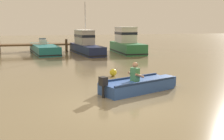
# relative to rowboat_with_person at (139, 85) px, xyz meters

# --- Properties ---
(ground_plane) EXTENTS (120.00, 120.00, 0.00)m
(ground_plane) POSITION_rel_rowboat_with_person_xyz_m (-1.12, -1.47, -0.25)
(ground_plane) COLOR #7A6B4C
(rowboat_with_person) EXTENTS (3.62, 2.13, 1.19)m
(rowboat_with_person) POSITION_rel_rowboat_with_person_xyz_m (0.00, 0.00, 0.00)
(rowboat_with_person) COLOR #2D519E
(rowboat_with_person) RESTS_ON ground
(moored_boat_teal) EXTENTS (2.82, 6.85, 1.37)m
(moored_boat_teal) POSITION_rel_rowboat_with_person_xyz_m (-3.51, 15.42, 0.12)
(moored_boat_teal) COLOR #1E727A
(moored_boat_teal) RESTS_ON ground
(moored_boat_navy) EXTENTS (2.39, 6.76, 4.64)m
(moored_boat_navy) POSITION_rel_rowboat_with_person_xyz_m (0.17, 14.28, 0.54)
(moored_boat_navy) COLOR #19234C
(moored_boat_navy) RESTS_ON ground
(moored_boat_green) EXTENTS (1.95, 5.60, 2.43)m
(moored_boat_green) POSITION_rel_rowboat_with_person_xyz_m (3.98, 13.83, 0.64)
(moored_boat_green) COLOR #287042
(moored_boat_green) RESTS_ON ground
(mooring_buoy) EXTENTS (0.37, 0.37, 0.37)m
(mooring_buoy) POSITION_rel_rowboat_with_person_xyz_m (-0.18, 3.29, -0.07)
(mooring_buoy) COLOR yellow
(mooring_buoy) RESTS_ON ground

